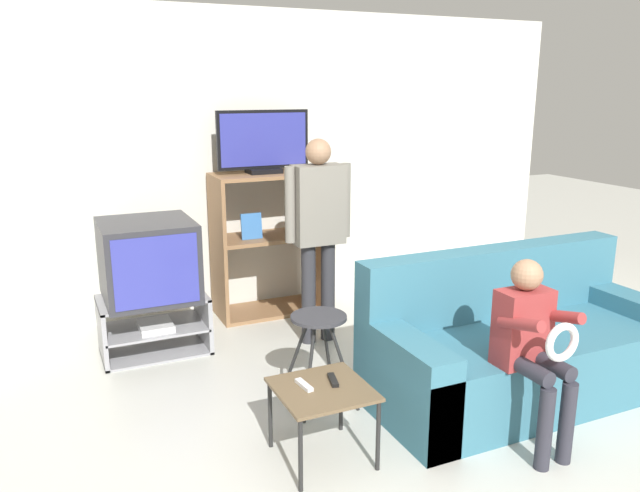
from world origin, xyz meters
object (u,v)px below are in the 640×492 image
folding_stool (319,332)px  person_seated_child (532,340)px  remote_control_black (333,380)px  media_shelf (267,243)px  snack_table (322,396)px  tv_stand (154,325)px  couch (518,349)px  remote_control_white (304,385)px  television_flat (263,143)px  person_standing_adult (318,222)px  television_main (148,260)px

folding_stool → person_seated_child: bearing=-46.8°
folding_stool → remote_control_black: bearing=-106.1°
remote_control_black → media_shelf: bearing=93.3°
person_seated_child → snack_table: bearing=162.4°
tv_stand → person_seated_child: (1.65, -2.13, 0.42)m
media_shelf → remote_control_black: bearing=-100.7°
couch → person_seated_child: bearing=-126.8°
person_seated_child → remote_control_white: bearing=161.4°
tv_stand → television_flat: television_flat is taller
media_shelf → couch: bearing=-65.6°
couch → person_standing_adult: person_standing_adult is taller
media_shelf → snack_table: media_shelf is taller
television_main → remote_control_white: bearing=-74.2°
folding_stool → person_seated_child: size_ratio=0.56×
couch → person_standing_adult: (-0.81, 1.33, 0.65)m
person_seated_child → television_main: bearing=127.8°
television_main → media_shelf: size_ratio=0.54×
television_main → television_flat: (1.07, 0.46, 0.77)m
tv_stand → folding_stool: 1.49m
snack_table → remote_control_white: size_ratio=3.35×
television_main → person_seated_child: 2.71m
snack_table → couch: size_ratio=0.24×
remote_control_black → person_standing_adult: size_ratio=0.09×
couch → person_standing_adult: bearing=121.4°
remote_control_white → television_main: bearing=99.5°
television_main → snack_table: 1.92m
television_flat → person_standing_adult: 0.96m
remote_control_white → television_flat: bearing=69.2°
media_shelf → television_flat: 0.86m
folding_stool → person_standing_adult: (0.41, 0.92, 0.48)m
remote_control_black → folding_stool: bearing=87.9°
folding_stool → couch: couch is taller
television_flat → remote_control_black: bearing=-100.4°
couch → person_seated_child: size_ratio=1.89×
folding_stool → snack_table: folding_stool is taller
folding_stool → snack_table: (-0.23, -0.56, -0.11)m
television_flat → person_seated_child: (0.59, -2.60, -0.86)m
person_standing_adult → person_seated_child: (0.44, -1.83, -0.33)m
couch → person_seated_child: (-0.37, -0.50, 0.32)m
television_flat → couch: 2.60m
remote_control_white → person_standing_adult: bearing=56.9°
television_flat → person_standing_adult: (0.15, -0.78, -0.53)m
folding_stool → remote_control_white: size_ratio=4.11×
television_main → person_standing_adult: person_standing_adult is taller
television_main → remote_control_black: bearing=-69.5°
television_flat → snack_table: size_ratio=1.65×
snack_table → person_standing_adult: bearing=66.6°
television_main → couch: size_ratio=0.34×
snack_table → remote_control_white: bearing=149.7°
tv_stand → person_seated_child: person_seated_child is taller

